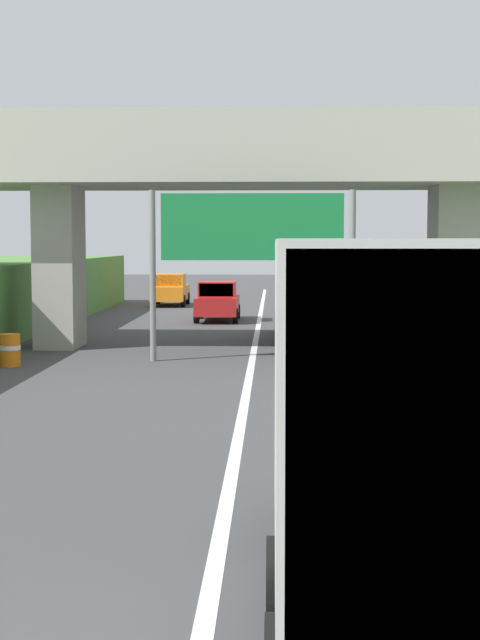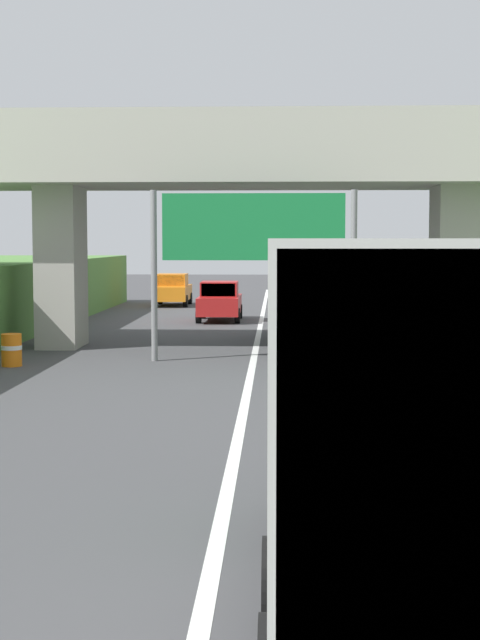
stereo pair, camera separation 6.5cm
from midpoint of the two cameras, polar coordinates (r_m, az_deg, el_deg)
The scene contains 8 objects.
lane_centre_stripe at distance 25.16m, azimuth 0.73°, elevation -3.14°, with size 0.20×88.02×0.01m, color white.
overpass_bridge at distance 31.00m, azimuth 1.03°, elevation 8.57°, with size 40.00×4.80×7.40m.
overhead_highway_sign at distance 27.32m, azimuth 0.87°, elevation 4.98°, with size 5.88×0.18×4.90m.
truck_silver at distance 33.57m, azimuth 4.33°, elevation 2.11°, with size 2.44×7.30×3.44m.
truck_green at distance 8.59m, azimuth 9.82°, elevation -5.38°, with size 2.44×7.30×3.44m.
car_red at distance 41.53m, azimuth -1.17°, elevation 1.12°, with size 1.86×4.10×1.72m.
car_orange at distance 51.71m, azimuth -4.01°, elevation 1.81°, with size 1.86×4.10×1.72m.
construction_barrel_4 at distance 27.14m, azimuth -13.38°, elevation -1.73°, with size 0.57×0.57×0.90m.
Camera 2 is at (0.67, -0.91, 3.42)m, focal length 53.76 mm.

